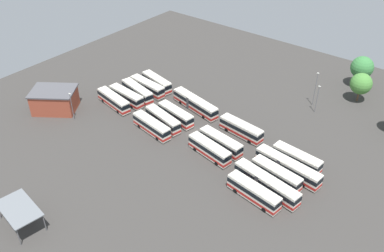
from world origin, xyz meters
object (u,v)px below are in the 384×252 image
bus_row1_slot1 (163,120)px  bus_row3_slot1 (266,183)px  bus_row0_slot3 (147,87)px  bus_row3_slot3 (288,167)px  bus_row1_slot2 (176,115)px  bus_row0_slot0 (114,100)px  bus_row2_slot4 (241,129)px  depot_building (55,100)px  bus_row2_slot1 (210,149)px  bus_row3_slot0 (254,192)px  lamp_post_far_corner (72,105)px  bus_row0_slot1 (126,96)px  maintenance_shelter (19,209)px  bus_row2_slot2 (221,142)px  bus_row3_slot4 (297,159)px  lamp_post_near_entrance (317,98)px  bus_row1_slot4 (195,104)px  bus_row0_slot2 (137,91)px  bus_row3_slot2 (276,175)px  tree_north_edge (361,84)px  lamp_post_by_building (315,88)px  tree_northeast (362,67)px  bus_row1_slot0 (152,126)px

bus_row1_slot1 → bus_row3_slot1: 32.12m
bus_row0_slot3 → bus_row3_slot3: bearing=-8.4°
bus_row1_slot2 → bus_row0_slot0: bearing=-164.3°
bus_row2_slot4 → depot_building: size_ratio=0.84×
bus_row2_slot1 → depot_building: 44.44m
bus_row3_slot0 → lamp_post_far_corner: 51.13m
bus_row0_slot1 → maintenance_shelter: 45.95m
bus_row2_slot2 → bus_row3_slot4: size_ratio=1.03×
bus_row3_slot1 → lamp_post_near_entrance: size_ratio=1.98×
bus_row3_slot4 → maintenance_shelter: bearing=-124.1°
bus_row3_slot1 → depot_building: depot_building is taller
bus_row3_slot1 → bus_row3_slot4: 11.09m
bus_row1_slot1 → maintenance_shelter: 40.47m
bus_row1_slot4 → bus_row2_slot1: same height
bus_row2_slot1 → bus_row2_slot4: (1.21, 11.13, 0.00)m
bus_row0_slot2 → bus_row1_slot1: (14.94, -6.18, -0.00)m
bus_row2_slot1 → bus_row3_slot0: (15.01, -5.72, 0.00)m
bus_row0_slot1 → bus_row2_slot2: bearing=-2.3°
bus_row0_slot0 → bus_row0_slot2: 7.55m
bus_row3_slot0 → bus_row3_slot2: 7.46m
bus_row2_slot1 → tree_north_edge: 47.94m
bus_row2_slot2 → tree_north_edge: 44.35m
lamp_post_by_building → lamp_post_near_entrance: size_ratio=1.23×
bus_row3_slot2 → maintenance_shelter: maintenance_shelter is taller
maintenance_shelter → lamp_post_by_building: size_ratio=1.04×
bus_row0_slot0 → bus_row2_slot1: 32.64m
bus_row3_slot0 → lamp_post_by_building: size_ratio=1.25×
bus_row0_slot0 → bus_row0_slot2: size_ratio=1.00×
bus_row1_slot1 → bus_row3_slot3: (32.73, 2.82, 0.00)m
bus_row2_slot1 → tree_northeast: bearing=74.9°
bus_row2_slot1 → bus_row3_slot1: same height
bus_row1_slot0 → bus_row2_slot2: 17.66m
bus_row1_slot1 → bus_row2_slot2: same height
bus_row0_slot2 → bus_row2_slot4: size_ratio=1.04×
bus_row0_slot0 → tree_north_edge: bearing=41.0°
bus_row0_slot2 → bus_row2_slot1: (31.10, -8.71, -0.00)m
bus_row0_slot2 → lamp_post_far_corner: lamp_post_far_corner is taller
bus_row0_slot1 → bus_row0_slot3: (0.75, 7.38, 0.00)m
depot_building → lamp_post_far_corner: bearing=-1.2°
bus_row1_slot0 → bus_row3_slot4: same height
bus_row2_slot2 → lamp_post_far_corner: lamp_post_far_corner is taller
depot_building → maintenance_shelter: depot_building is taller
bus_row3_slot1 → bus_row3_slot4: (1.21, 11.02, -0.00)m
bus_row1_slot2 → bus_row2_slot4: (16.39, 4.91, 0.00)m
bus_row2_slot2 → bus_row2_slot4: size_ratio=1.00×
maintenance_shelter → lamp_post_by_building: (23.60, 72.83, 1.30)m
bus_row1_slot0 → maintenance_shelter: (1.51, -36.62, 2.04)m
bus_row0_slot0 → lamp_post_far_corner: size_ratio=1.59×
bus_row1_slot0 → bus_row2_slot4: same height
tree_northeast → tree_north_edge: size_ratio=1.11×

